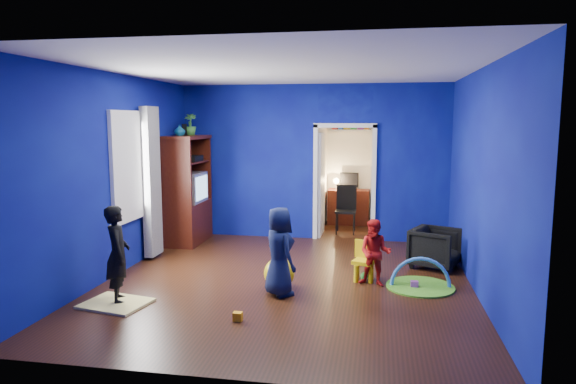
% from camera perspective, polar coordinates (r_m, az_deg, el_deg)
% --- Properties ---
extents(floor, '(5.00, 5.50, 0.01)m').
position_cam_1_polar(floor, '(7.23, -0.14, -9.99)').
color(floor, black).
rests_on(floor, ground).
extents(ceiling, '(5.00, 5.50, 0.01)m').
position_cam_1_polar(ceiling, '(6.92, -0.15, 13.53)').
color(ceiling, white).
rests_on(ceiling, wall_back).
extents(wall_back, '(5.00, 0.02, 2.90)m').
position_cam_1_polar(wall_back, '(9.63, 2.75, 3.29)').
color(wall_back, '#090B69').
rests_on(wall_back, floor).
extents(wall_front, '(5.00, 0.02, 2.90)m').
position_cam_1_polar(wall_front, '(4.27, -6.67, -2.55)').
color(wall_front, '#090B69').
rests_on(wall_front, floor).
extents(wall_left, '(0.02, 5.50, 2.90)m').
position_cam_1_polar(wall_left, '(7.76, -18.64, 1.78)').
color(wall_left, '#090B69').
rests_on(wall_left, floor).
extents(wall_right, '(0.02, 5.50, 2.90)m').
position_cam_1_polar(wall_right, '(6.94, 20.63, 1.01)').
color(wall_right, '#090B69').
rests_on(wall_right, floor).
extents(alcove, '(1.00, 1.75, 2.50)m').
position_cam_1_polar(alcove, '(10.46, 6.61, 2.52)').
color(alcove, silver).
rests_on(alcove, floor).
extents(armchair, '(0.88, 0.87, 0.61)m').
position_cam_1_polar(armchair, '(8.16, 16.05, -5.99)').
color(armchair, black).
rests_on(armchair, floor).
extents(child_black, '(0.46, 0.53, 1.21)m').
position_cam_1_polar(child_black, '(6.65, -18.40, -6.59)').
color(child_black, black).
rests_on(child_black, floor).
extents(child_navy, '(0.63, 0.66, 1.14)m').
position_cam_1_polar(child_navy, '(6.58, -0.98, -6.62)').
color(child_navy, '#0F1238').
rests_on(child_navy, floor).
extents(toddler_red, '(0.50, 0.42, 0.91)m').
position_cam_1_polar(toddler_red, '(7.07, 9.65, -6.67)').
color(toddler_red, red).
rests_on(toddler_red, floor).
extents(vase, '(0.20, 0.20, 0.20)m').
position_cam_1_polar(vase, '(9.18, -11.95, 6.71)').
color(vase, '#0C4D63').
rests_on(vase, tv_armoire).
extents(potted_plant, '(0.26, 0.26, 0.40)m').
position_cam_1_polar(potted_plant, '(9.67, -10.81, 7.38)').
color(potted_plant, '#398630').
rests_on(potted_plant, tv_armoire).
extents(tv_armoire, '(0.58, 1.14, 1.96)m').
position_cam_1_polar(tv_armoire, '(9.54, -11.10, 0.27)').
color(tv_armoire, '#3A0E09').
rests_on(tv_armoire, floor).
extents(crt_tv, '(0.46, 0.70, 0.54)m').
position_cam_1_polar(crt_tv, '(9.52, -10.88, 0.51)').
color(crt_tv, silver).
rests_on(crt_tv, tv_armoire).
extents(yellow_blanket, '(0.85, 0.73, 0.03)m').
position_cam_1_polar(yellow_blanket, '(6.73, -18.59, -11.66)').
color(yellow_blanket, '#F2E07A').
rests_on(yellow_blanket, floor).
extents(hopper_ball, '(0.41, 0.41, 0.41)m').
position_cam_1_polar(hopper_ball, '(6.93, -0.98, -9.02)').
color(hopper_ball, yellow).
rests_on(hopper_ball, floor).
extents(kid_chair, '(0.35, 0.35, 0.50)m').
position_cam_1_polar(kid_chair, '(7.32, 8.44, -7.81)').
color(kid_chair, yellow).
rests_on(kid_chair, floor).
extents(play_mat, '(0.90, 0.90, 0.02)m').
position_cam_1_polar(play_mat, '(7.23, 14.47, -10.14)').
color(play_mat, green).
rests_on(play_mat, floor).
extents(toy_arch, '(0.81, 0.09, 0.81)m').
position_cam_1_polar(toy_arch, '(7.23, 14.47, -10.08)').
color(toy_arch, '#3F8CD8').
rests_on(toy_arch, floor).
extents(window_left, '(0.03, 0.95, 1.55)m').
position_cam_1_polar(window_left, '(8.05, -17.39, 2.76)').
color(window_left, white).
rests_on(window_left, wall_left).
extents(curtain, '(0.14, 0.42, 2.40)m').
position_cam_1_polar(curtain, '(8.52, -14.92, 1.09)').
color(curtain, slate).
rests_on(curtain, floor).
extents(doorway, '(1.16, 0.10, 2.10)m').
position_cam_1_polar(doorway, '(9.61, 6.28, 0.85)').
color(doorway, white).
rests_on(doorway, floor).
extents(study_desk, '(0.88, 0.44, 0.75)m').
position_cam_1_polar(study_desk, '(11.20, 6.74, -1.65)').
color(study_desk, '#3D140A').
rests_on(study_desk, floor).
extents(desk_monitor, '(0.40, 0.05, 0.32)m').
position_cam_1_polar(desk_monitor, '(11.24, 6.82, 1.35)').
color(desk_monitor, black).
rests_on(desk_monitor, study_desk).
extents(desk_lamp, '(0.14, 0.14, 0.14)m').
position_cam_1_polar(desk_lamp, '(11.20, 5.37, 1.24)').
color(desk_lamp, '#FFD88C').
rests_on(desk_lamp, study_desk).
extents(folding_chair, '(0.40, 0.40, 0.92)m').
position_cam_1_polar(folding_chair, '(10.24, 6.43, -2.05)').
color(folding_chair, black).
rests_on(folding_chair, floor).
extents(book_shelf, '(0.88, 0.24, 0.04)m').
position_cam_1_polar(book_shelf, '(11.16, 6.91, 6.80)').
color(book_shelf, white).
rests_on(book_shelf, study_desk).
extents(toy_0, '(0.11, 0.11, 0.11)m').
position_cam_1_polar(toy_0, '(8.11, 17.08, -7.95)').
color(toy_0, '#2596D2').
rests_on(toy_0, floor).
extents(toy_1, '(0.10, 0.08, 0.10)m').
position_cam_1_polar(toy_1, '(5.93, -5.61, -13.62)').
color(toy_1, orange).
rests_on(toy_1, floor).
extents(toy_2, '(0.11, 0.11, 0.11)m').
position_cam_1_polar(toy_2, '(7.41, 8.50, -9.18)').
color(toy_2, green).
rests_on(toy_2, floor).
extents(toy_3, '(0.10, 0.08, 0.10)m').
position_cam_1_polar(toy_3, '(7.17, 13.86, -9.96)').
color(toy_3, '#C449B0').
rests_on(toy_3, floor).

